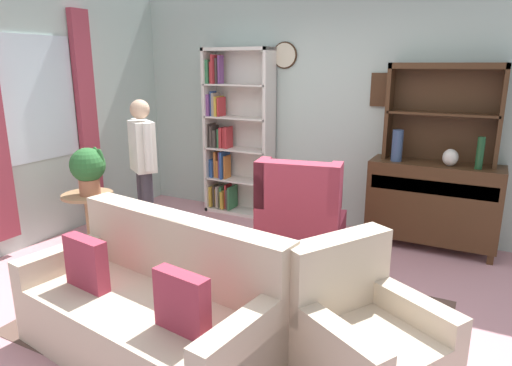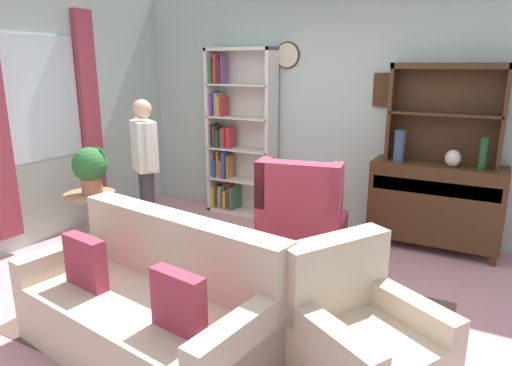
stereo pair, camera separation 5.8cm
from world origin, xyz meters
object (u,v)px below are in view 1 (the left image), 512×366
at_px(plant_stand, 89,215).
at_px(vase_round, 450,157).
at_px(wingback_chair, 301,225).
at_px(sideboard_hutch, 444,99).
at_px(couch_floral, 154,310).
at_px(bottle_wine, 480,153).
at_px(vase_tall, 397,146).
at_px(person_reading, 143,163).
at_px(potted_plant_large, 88,168).
at_px(bookshelf, 234,137).
at_px(sideboard, 432,201).
at_px(book_stack, 233,251).
at_px(coffee_table, 248,268).
at_px(armchair_floral, 364,342).

bearing_deg(plant_stand, vase_round, 26.14).
xyz_separation_m(wingback_chair, plant_stand, (-2.10, -0.71, -0.01)).
height_order(sideboard_hutch, couch_floral, sideboard_hutch).
xyz_separation_m(vase_round, bottle_wine, (0.26, -0.02, 0.07)).
bearing_deg(vase_tall, person_reading, -152.13).
relative_size(potted_plant_large, person_reading, 0.31).
relative_size(bookshelf, vase_tall, 6.38).
xyz_separation_m(bookshelf, vase_round, (2.59, -0.15, 0.00)).
relative_size(sideboard, person_reading, 0.83).
bearing_deg(person_reading, sideboard, 25.77).
distance_m(plant_stand, person_reading, 0.79).
xyz_separation_m(bookshelf, book_stack, (1.21, -2.10, -0.53)).
height_order(vase_tall, wingback_chair, vase_tall).
bearing_deg(coffee_table, couch_floral, -110.43).
height_order(sideboard_hutch, book_stack, sideboard_hutch).
distance_m(bookshelf, plant_stand, 2.02).
bearing_deg(book_stack, bottle_wine, 49.64).
bearing_deg(sideboard, person_reading, -154.23).
relative_size(wingback_chair, book_stack, 5.33).
xyz_separation_m(sideboard, bottle_wine, (0.39, -0.09, 0.57)).
bearing_deg(vase_round, sideboard, 152.83).
height_order(bottle_wine, plant_stand, bottle_wine).
xyz_separation_m(sideboard_hutch, armchair_floral, (-0.08, -2.57, -1.27)).
distance_m(vase_tall, armchair_floral, 2.53).
relative_size(sideboard_hutch, plant_stand, 1.83).
height_order(bookshelf, person_reading, bookshelf).
bearing_deg(book_stack, sideboard, 58.25).
bearing_deg(book_stack, vase_tall, 66.11).
distance_m(bottle_wine, couch_floral, 3.34).
height_order(sideboard, bottle_wine, bottle_wine).
bearing_deg(plant_stand, couch_floral, -31.78).
distance_m(bookshelf, couch_floral, 3.14).
bearing_deg(potted_plant_large, book_stack, -9.72).
height_order(bottle_wine, armchair_floral, bottle_wine).
bearing_deg(vase_tall, armchair_floral, -82.48).
bearing_deg(sideboard_hutch, book_stack, -120.41).
relative_size(bookshelf, wingback_chair, 2.00).
distance_m(bookshelf, bottle_wine, 2.85).
distance_m(sideboard_hutch, wingback_chair, 1.93).
height_order(vase_tall, bottle_wine, vase_tall).
relative_size(bottle_wine, book_stack, 1.60).
distance_m(person_reading, coffee_table, 1.84).
bearing_deg(bottle_wine, couch_floral, -123.64).
bearing_deg(couch_floral, vase_tall, 69.41).
relative_size(sideboard, plant_stand, 2.16).
relative_size(couch_floral, wingback_chair, 1.81).
height_order(sideboard_hutch, bottle_wine, sideboard_hutch).
relative_size(sideboard_hutch, book_stack, 5.59).
distance_m(bookshelf, person_reading, 1.44).
relative_size(person_reading, book_stack, 7.92).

